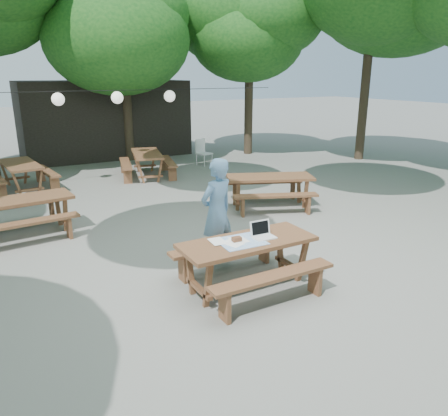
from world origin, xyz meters
TOP-DOWN VIEW (x-y plane):
  - ground at (0.00, 0.00)m, footprint 80.00×80.00m
  - pavilion at (0.50, 10.50)m, footprint 6.00×3.00m
  - main_picnic_table at (-0.62, -1.62)m, footprint 2.00×1.58m
  - picnic_table_nw at (-3.33, 2.39)m, footprint 2.06×1.75m
  - picnic_table_ne at (2.05, 1.62)m, footprint 2.36×2.19m
  - picnic_table_far_w at (-2.92, 6.18)m, footprint 1.78×2.08m
  - picnic_table_far_e at (0.61, 6.05)m, footprint 1.99×2.22m
  - woman at (-0.58, -0.62)m, footprint 0.75×0.60m
  - plastic_chair at (2.94, 6.82)m, footprint 0.55×0.55m
  - laptop at (-0.36, -1.61)m, footprint 0.34×0.27m
  - tabletop_clutter at (-0.76, -1.61)m, footprint 0.76×0.60m
  - paper_lanterns at (-0.19, 6.00)m, footprint 9.00×0.34m

SIDE VIEW (x-z plane):
  - ground at x=0.00m, z-range 0.00..0.00m
  - plastic_chair at x=2.94m, z-range -0.19..0.71m
  - main_picnic_table at x=-0.62m, z-range 0.01..0.76m
  - picnic_table_nw at x=-3.33m, z-range 0.01..0.76m
  - picnic_table_ne at x=2.05m, z-range 0.01..0.76m
  - picnic_table_far_w at x=-2.92m, z-range 0.01..0.76m
  - picnic_table_far_e at x=0.61m, z-range 0.01..0.76m
  - tabletop_clutter at x=-0.76m, z-range 0.72..0.80m
  - laptop at x=-0.36m, z-range 0.69..0.93m
  - woman at x=-0.58m, z-range 0.00..1.79m
  - pavilion at x=0.50m, z-range 0.00..2.80m
  - paper_lanterns at x=-0.19m, z-range 2.21..2.59m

